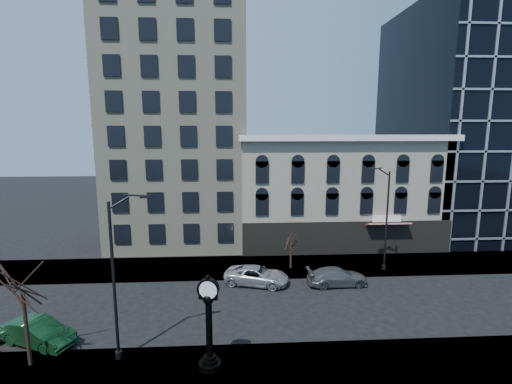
{
  "coord_description": "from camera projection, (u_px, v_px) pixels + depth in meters",
  "views": [
    {
      "loc": [
        0.29,
        -25.74,
        13.09
      ],
      "look_at": [
        2.0,
        4.0,
        8.0
      ],
      "focal_mm": 26.0,
      "sensor_mm": 36.0,
      "label": 1
    }
  ],
  "objects": [
    {
      "name": "cream_tower",
      "position": [
        178.0,
        74.0,
        42.5
      ],
      "size": [
        15.9,
        15.4,
        42.5
      ],
      "color": "#BAB596",
      "rests_on": "ground"
    },
    {
      "name": "street_lamp_near",
      "position": [
        125.0,
        234.0,
        20.22
      ],
      "size": [
        2.46,
        0.89,
        9.68
      ],
      "rotation": [
        0.0,
        0.0,
        0.26
      ],
      "color": "black",
      "rests_on": "sidewalk_near"
    },
    {
      "name": "ground",
      "position": [
        232.0,
        307.0,
        27.52
      ],
      "size": [
        160.0,
        160.0,
        0.0
      ],
      "primitive_type": "plane",
      "color": "black",
      "rests_on": "ground"
    },
    {
      "name": "glass_office",
      "position": [
        481.0,
        122.0,
        47.55
      ],
      "size": [
        20.0,
        20.15,
        28.0
      ],
      "color": "black",
      "rests_on": "ground"
    },
    {
      "name": "car_far_a",
      "position": [
        257.0,
        276.0,
        31.53
      ],
      "size": [
        5.92,
        3.9,
        1.51
      ],
      "primitive_type": "imported",
      "rotation": [
        0.0,
        0.0,
        1.29
      ],
      "color": "#A5A8AD",
      "rests_on": "ground"
    },
    {
      "name": "street_lamp_far",
      "position": [
        381.0,
        192.0,
        33.19
      ],
      "size": [
        2.52,
        0.7,
        9.78
      ],
      "rotation": [
        0.0,
        0.0,
        3.31
      ],
      "color": "black",
      "rests_on": "sidewalk_far"
    },
    {
      "name": "car_far_b",
      "position": [
        337.0,
        277.0,
        31.34
      ],
      "size": [
        5.22,
        2.35,
        1.48
      ],
      "primitive_type": "imported",
      "rotation": [
        0.0,
        0.0,
        1.62
      ],
      "color": "#595B60",
      "rests_on": "ground"
    },
    {
      "name": "sidewalk_near",
      "position": [
        231.0,
        378.0,
        19.64
      ],
      "size": [
        160.0,
        6.0,
        0.12
      ],
      "primitive_type": "cube",
      "color": "gray",
      "rests_on": "ground"
    },
    {
      "name": "car_near_b",
      "position": [
        38.0,
        332.0,
        22.67
      ],
      "size": [
        5.05,
        3.44,
        1.58
      ],
      "primitive_type": "imported",
      "rotation": [
        0.0,
        0.0,
        1.16
      ],
      "color": "#143F1E",
      "rests_on": "ground"
    },
    {
      "name": "victorian_row",
      "position": [
        336.0,
        191.0,
        42.83
      ],
      "size": [
        22.6,
        11.19,
        12.5
      ],
      "color": "#9C9580",
      "rests_on": "ground"
    },
    {
      "name": "street_clock",
      "position": [
        209.0,
        327.0,
        19.96
      ],
      "size": [
        1.22,
        1.22,
        5.39
      ],
      "rotation": [
        0.0,
        0.0,
        -0.23
      ],
      "color": "black",
      "rests_on": "sidewalk_near"
    },
    {
      "name": "sidewalk_far",
      "position": [
        233.0,
        267.0,
        35.38
      ],
      "size": [
        160.0,
        6.0,
        0.12
      ],
      "primitive_type": "cube",
      "color": "gray",
      "rests_on": "ground"
    },
    {
      "name": "bare_tree_far",
      "position": [
        291.0,
        238.0,
        34.51
      ],
      "size": [
        2.26,
        2.26,
        3.87
      ],
      "color": "#311F18",
      "rests_on": "sidewalk_far"
    },
    {
      "name": "bare_tree_near",
      "position": [
        21.0,
        277.0,
        19.78
      ],
      "size": [
        3.96,
        3.96,
        6.8
      ],
      "color": "#311F18",
      "rests_on": "sidewalk_near"
    }
  ]
}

